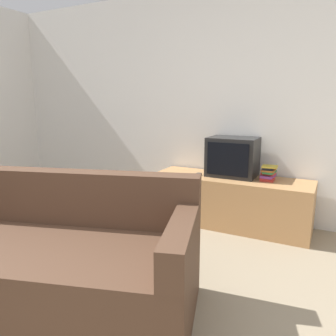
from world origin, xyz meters
The scene contains 6 objects.
wall_back centered at (0.00, 3.03, 1.30)m, with size 9.00×0.06×2.60m.
tv_stand centered at (0.24, 2.71, 0.27)m, with size 1.69×0.54×0.54m.
television centered at (0.23, 2.79, 0.75)m, with size 0.52×0.38×0.42m.
couch centered at (-0.52, 0.69, 0.30)m, with size 2.35×1.47×0.86m.
book_stack centered at (0.62, 2.76, 0.61)m, with size 0.17×0.21×0.16m.
remote_on_stand centered at (-0.12, 2.58, 0.55)m, with size 0.08×0.20×0.02m.
Camera 1 is at (1.21, -0.66, 1.35)m, focal length 35.00 mm.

